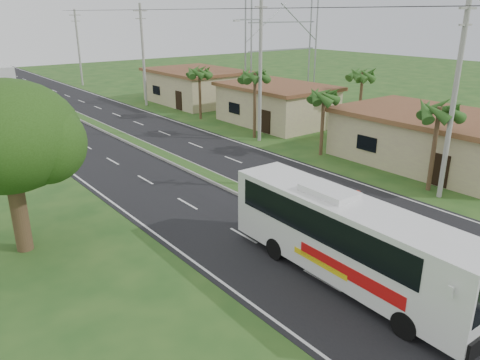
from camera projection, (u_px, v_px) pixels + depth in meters
ground at (377, 254)px, 20.48m from camera, size 180.00×180.00×0.00m
road_asphalt at (156, 153)px, 35.31m from camera, size 14.00×160.00×0.02m
median_strip at (156, 152)px, 35.28m from camera, size 1.20×160.00×0.18m
lane_edge_left at (68, 170)px, 31.42m from camera, size 0.12×160.00×0.01m
lane_edge_right at (228, 139)px, 39.20m from camera, size 0.12×160.00×0.01m
shop_near at (432, 138)px, 32.46m from camera, size 8.60×12.60×3.52m
shop_mid at (277, 104)px, 44.29m from camera, size 7.60×10.60×3.67m
shop_far at (196, 86)px, 54.65m from camera, size 8.60×11.60×3.82m
palm_verge_a at (439, 111)px, 26.33m from camera, size 2.40×2.40×5.45m
palm_verge_b at (324, 96)px, 33.37m from camera, size 2.40×2.40×5.05m
palm_verge_c at (255, 76)px, 37.95m from camera, size 2.40×2.40×5.85m
palm_verge_d at (199, 73)px, 45.11m from camera, size 2.40×2.40×5.25m
palm_behind_shop at (363, 75)px, 40.10m from camera, size 2.40×2.40×5.65m
shade_tree at (4, 141)px, 19.19m from camera, size 6.30×6.00×7.54m
utility_pole_a at (454, 98)px, 24.99m from camera, size 1.60×0.28×11.00m
utility_pole_b at (260, 63)px, 36.64m from camera, size 3.20×0.28×12.00m
utility_pole_c at (143, 54)px, 51.68m from camera, size 1.60×0.28×11.00m
utility_pole_d at (78, 47)px, 66.59m from camera, size 1.60×0.28×10.50m
billboard_lattice at (282, 42)px, 53.19m from camera, size 10.18×1.18×12.07m
coach_bus_main at (347, 235)px, 17.84m from camera, size 2.66×11.11×3.57m
motorcyclist at (355, 218)px, 22.20m from camera, size 1.70×1.10×2.20m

